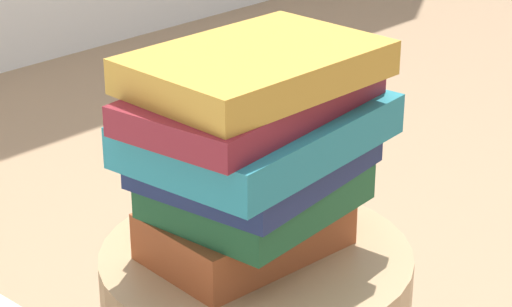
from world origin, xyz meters
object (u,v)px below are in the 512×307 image
Objects in this scene: book_maroon at (253,99)px; book_navy at (257,159)px; book_ochre at (257,67)px; book_rust at (245,229)px; book_forest at (261,191)px; book_teal at (258,130)px.

book_navy is at bearing 23.56° from book_maroon.
book_navy is 0.89× the size of book_ochre.
book_forest is (0.01, -0.02, 0.05)m from book_rust.
book_teal reaches higher than book_forest.
book_forest is 0.91× the size of book_navy.
book_teal is at bearing -135.07° from book_navy.
book_rust is 0.21m from book_ochre.
book_ochre is (-0.01, -0.00, 0.15)m from book_forest.
book_forest is at bearing -107.12° from book_navy.
book_navy is 0.81× the size of book_maroon.
book_ochre is (-0.01, -0.01, 0.12)m from book_navy.
book_teal is (-0.01, -0.00, 0.08)m from book_forest.
book_navy is 0.12m from book_ochre.
book_rust is at bearing 100.39° from book_teal.
book_maroon is (-0.01, -0.00, 0.12)m from book_forest.
book_forest is at bearing 0.00° from book_maroon.
book_forest is 0.81× the size of book_ochre.
book_forest is 0.12m from book_maroon.
book_ochre is at bearing -20.65° from book_maroon.
book_ochre reaches higher than book_forest.
book_ochre is at bearing -84.84° from book_rust.
book_navy is (0.00, 0.01, 0.04)m from book_forest.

